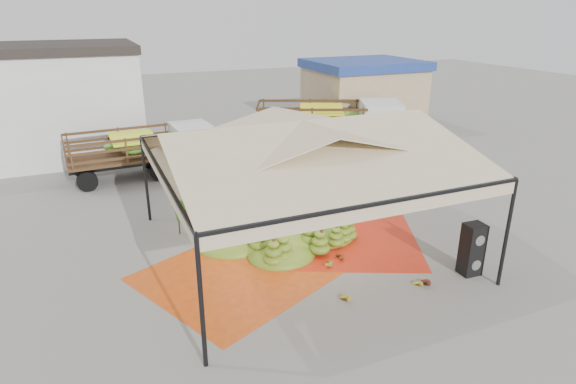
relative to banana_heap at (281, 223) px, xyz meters
name	(u,v)px	position (x,y,z in m)	size (l,w,h in m)	color
ground	(301,248)	(0.35, -0.77, -0.57)	(90.00, 90.00, 0.00)	slate
canopy_tent	(302,145)	(0.35, -0.77, 2.73)	(8.10, 8.10, 4.00)	black
building_tan	(363,95)	(10.35, 12.23, 1.50)	(6.30, 5.30, 4.10)	tan
tarp_left	(235,275)	(-2.01, -1.54, -0.57)	(4.55, 4.34, 0.01)	#CB5413
tarp_right	(347,236)	(2.05, -0.63, -0.57)	(4.37, 4.58, 0.01)	red
banana_heap	(281,223)	(0.00, 0.00, 0.00)	(5.36, 4.40, 1.15)	#4E6F17
hand_yellow_a	(343,298)	(0.11, -3.87, -0.46)	(0.51, 0.41, 0.23)	#AC7C22
hand_yellow_b	(417,284)	(2.27, -4.01, -0.48)	(0.40, 0.33, 0.18)	gold
hand_red_a	(337,256)	(1.03, -1.85, -0.46)	(0.48, 0.40, 0.22)	#603016
hand_red_b	(423,283)	(2.44, -4.05, -0.46)	(0.50, 0.41, 0.23)	#5C2615
hand_green	(326,262)	(0.57, -2.04, -0.47)	(0.47, 0.38, 0.21)	#3D7919
hanging_bunches	(338,181)	(0.77, -2.18, 2.05)	(4.74, 0.24, 0.20)	#357017
speaker_stack	(472,249)	(4.05, -3.99, 0.18)	(0.56, 0.50, 1.50)	black
banana_leaves	(183,233)	(-2.80, 1.74, -0.57)	(0.96, 1.36, 3.70)	#246C1C
vendor	(282,169)	(1.92, 4.59, 0.19)	(0.56, 0.37, 1.53)	gray
truck_left	(147,147)	(-2.93, 8.21, 0.72)	(6.21, 2.44, 2.09)	#502C1A
truck_right	(334,120)	(6.56, 8.73, 0.96)	(7.65, 5.14, 2.49)	#452A17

